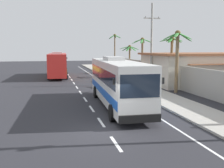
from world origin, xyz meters
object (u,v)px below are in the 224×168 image
Objects in this scene: palm_third at (115,44)px; palm_farthest at (142,49)px; motorcycle_beside_bus at (117,81)px; palm_second at (129,52)px; roadside_building at (207,68)px; coach_bus_foreground at (117,81)px; utility_pole_mid at (151,43)px; pedestrian_midwalk at (142,77)px; palm_nearest at (177,50)px; coach_bus_far_lane at (58,64)px; palm_fourth at (172,51)px.

palm_farthest is at bearing -86.15° from palm_third.
palm_second is (6.30, 15.59, 3.02)m from motorcycle_beside_bus.
coach_bus_foreground is at bearing -145.47° from roadside_building.
motorcycle_beside_bus is at bearing -177.94° from roadside_building.
utility_pole_mid reaches higher than palm_third.
palm_farthest is 0.39× the size of roadside_building.
utility_pole_mid is 0.62× the size of roadside_building.
palm_second is (3.41, 16.02, 2.60)m from pedestrian_midwalk.
roadside_building is (6.35, -22.42, -3.39)m from palm_third.
palm_nearest is 1.23× the size of palm_second.
motorcycle_beside_bus is 0.39× the size of palm_second.
palm_second is (8.78, 24.98, 1.73)m from coach_bus_foreground.
palm_farthest reaches higher than coach_bus_far_lane.
pedestrian_midwalk is at bearing -145.05° from utility_pole_mid.
roadside_building is (7.47, -0.14, -3.04)m from utility_pole_mid.
palm_farthest is at bearing -13.29° from coach_bus_far_lane.
coach_bus_far_lane is 18.21m from palm_fourth.
palm_fourth is (1.94, -1.44, -0.90)m from utility_pole_mid.
pedestrian_midwalk is 16.58m from palm_second.
utility_pole_mid is 8.07m from roadside_building.
coach_bus_foreground is 6.77× the size of pedestrian_midwalk.
pedestrian_midwalk is 0.31× the size of palm_fourth.
coach_bus_far_lane is 6.12× the size of motorcycle_beside_bus.
utility_pole_mid is 1.59× the size of palm_farthest.
palm_third is (2.55, 23.28, 4.24)m from pedestrian_midwalk.
pedestrian_midwalk is 4.26m from utility_pole_mid.
palm_second is 16.22m from roadside_building.
palm_farthest is (6.35, 9.21, 3.64)m from motorcycle_beside_bus.
roadside_building is (5.49, -15.16, -1.74)m from palm_second.
palm_nearest reaches higher than motorcycle_beside_bus.
palm_third reaches higher than palm_fourth.
palm_fourth is 0.96× the size of palm_farthest.
palm_farthest is at bearing 64.59° from coach_bus_foreground.
motorcycle_beside_bus is 7.17m from palm_fourth.
palm_nearest is at bearing -142.26° from roadside_building.
palm_fourth is (12.53, -13.07, 2.04)m from coach_bus_far_lane.
coach_bus_foreground is at bearing -115.41° from palm_farthest.
palm_second is at bearing 82.47° from utility_pole_mid.
palm_third is 23.55m from roadside_building.
coach_bus_far_lane is at bearing -145.79° from pedestrian_midwalk.
utility_pole_mid is at bearing -97.53° from palm_second.
pedestrian_midwalk is at bearing 172.59° from palm_fourth.
coach_bus_far_lane is 13.78m from motorcycle_beside_bus.
roadside_building is at bearing 37.74° from palm_nearest.
coach_bus_far_lane is at bearing -137.70° from palm_third.
palm_fourth is (8.74, 8.52, 2.12)m from coach_bus_foreground.
palm_nearest reaches higher than pedestrian_midwalk.
palm_farthest is (0.10, 10.08, 0.23)m from palm_fourth.
coach_bus_foreground reaches higher than motorcycle_beside_bus.
pedestrian_midwalk is 0.12× the size of roadside_building.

